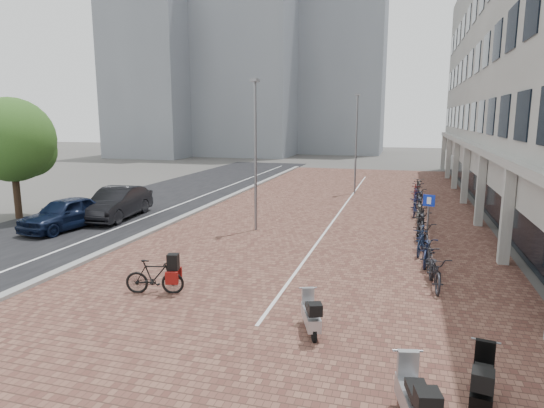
# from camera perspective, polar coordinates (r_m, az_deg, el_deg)

# --- Properties ---
(ground) EXTENTS (140.00, 140.00, 0.00)m
(ground) POSITION_cam_1_polar(r_m,az_deg,el_deg) (14.89, -6.47, -8.99)
(ground) COLOR #474442
(ground) RESTS_ON ground
(plaza_brick) EXTENTS (14.50, 42.00, 0.04)m
(plaza_brick) POSITION_cam_1_polar(r_m,az_deg,el_deg) (25.66, 8.02, -0.72)
(plaza_brick) COLOR brown
(plaza_brick) RESTS_ON ground
(street_asphalt) EXTENTS (8.00, 50.00, 0.03)m
(street_asphalt) POSITION_cam_1_polar(r_m,az_deg,el_deg) (29.24, -13.84, 0.44)
(street_asphalt) COLOR black
(street_asphalt) RESTS_ON ground
(curb) EXTENTS (0.35, 42.00, 0.14)m
(curb) POSITION_cam_1_polar(r_m,az_deg,el_deg) (27.52, -6.77, 0.19)
(curb) COLOR gray
(curb) RESTS_ON ground
(lane_line) EXTENTS (0.12, 44.00, 0.00)m
(lane_line) POSITION_cam_1_polar(r_m,az_deg,el_deg) (28.31, -10.32, 0.29)
(lane_line) COLOR white
(lane_line) RESTS_ON street_asphalt
(parking_line) EXTENTS (0.10, 30.00, 0.00)m
(parking_line) POSITION_cam_1_polar(r_m,az_deg,el_deg) (25.63, 8.46, -0.69)
(parking_line) COLOR white
(parking_line) RESTS_ON plaza_brick
(bg_towers) EXTENTS (33.00, 23.00, 32.00)m
(bg_towers) POSITION_cam_1_polar(r_m,az_deg,el_deg) (65.59, -1.77, 18.36)
(bg_towers) COLOR gray
(bg_towers) RESTS_ON ground
(car_navy) EXTENTS (2.31, 4.45, 1.45)m
(car_navy) POSITION_cam_1_polar(r_m,az_deg,el_deg) (22.89, -23.93, -1.06)
(car_navy) COLOR black
(car_navy) RESTS_ON ground
(car_dark) EXTENTS (2.12, 4.88, 1.56)m
(car_dark) POSITION_cam_1_polar(r_m,az_deg,el_deg) (24.39, -18.38, 0.10)
(car_dark) COLOR black
(car_dark) RESTS_ON ground
(hero_bike) EXTENTS (1.74, 0.85, 1.19)m
(hero_bike) POSITION_cam_1_polar(r_m,az_deg,el_deg) (13.78, -14.14, -8.55)
(hero_bike) COLOR black
(hero_bike) RESTS_ON ground
(scooter_front) EXTENTS (0.88, 1.45, 0.95)m
(scooter_front) POSITION_cam_1_polar(r_m,az_deg,el_deg) (11.15, 4.77, -13.17)
(scooter_front) COLOR #AEAFB4
(scooter_front) RESTS_ON ground
(scooter_mid) EXTENTS (0.76, 1.63, 1.08)m
(scooter_mid) POSITION_cam_1_polar(r_m,az_deg,el_deg) (9.16, 24.29, -19.25)
(scooter_mid) COLOR black
(scooter_mid) RESTS_ON ground
(scooter_back) EXTENTS (0.86, 1.70, 1.12)m
(scooter_back) POSITION_cam_1_polar(r_m,az_deg,el_deg) (8.31, 17.05, -21.84)
(scooter_back) COLOR #929397
(scooter_back) RESTS_ON ground
(parking_sign) EXTENTS (0.43, 0.17, 2.09)m
(parking_sign) POSITION_cam_1_polar(r_m,az_deg,el_deg) (18.66, 18.53, -1.12)
(parking_sign) COLOR slate
(parking_sign) RESTS_ON ground
(lamp_near) EXTENTS (0.12, 0.12, 6.50)m
(lamp_near) POSITION_cam_1_polar(r_m,az_deg,el_deg) (20.33, -2.03, 5.69)
(lamp_near) COLOR gray
(lamp_near) RESTS_ON ground
(lamp_far) EXTENTS (0.12, 0.12, 6.41)m
(lamp_far) POSITION_cam_1_polar(r_m,az_deg,el_deg) (31.05, 10.22, 7.09)
(lamp_far) COLOR slate
(lamp_far) RESTS_ON ground
(street_tree) EXTENTS (4.08, 4.08, 5.94)m
(street_tree) POSITION_cam_1_polar(r_m,az_deg,el_deg) (26.11, -28.85, 6.62)
(street_tree) COLOR #382619
(street_tree) RESTS_ON ground
(bike_row) EXTENTS (1.17, 20.42, 1.05)m
(bike_row) POSITION_cam_1_polar(r_m,az_deg,el_deg) (23.58, 17.68, -0.84)
(bike_row) COLOR black
(bike_row) RESTS_ON ground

